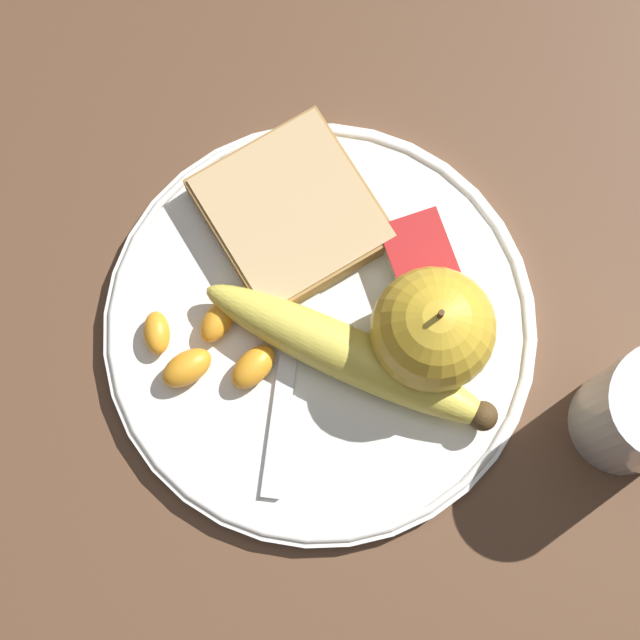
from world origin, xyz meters
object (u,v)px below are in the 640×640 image
(plate, at_px, (320,328))
(banana, at_px, (351,355))
(apple, at_px, (433,330))
(bread_slice, at_px, (291,213))
(fork, at_px, (291,341))
(jam_packet, at_px, (418,255))

(plate, bearing_deg, banana, 22.36)
(apple, relative_size, bread_slice, 0.69)
(plate, relative_size, banana, 1.70)
(apple, xyz_separation_m, bread_slice, (-0.11, -0.06, -0.03))
(banana, relative_size, bread_slice, 1.33)
(apple, height_order, fork, apple)
(apple, bearing_deg, plate, -117.29)
(plate, xyz_separation_m, fork, (0.00, -0.02, 0.01))
(fork, bearing_deg, jam_packet, -49.13)
(bread_slice, distance_m, fork, 0.08)
(jam_packet, bearing_deg, bread_slice, -127.96)
(plate, xyz_separation_m, apple, (0.03, 0.06, 0.04))
(bread_slice, xyz_separation_m, jam_packet, (0.05, 0.07, -0.00))
(banana, height_order, jam_packet, banana)
(jam_packet, bearing_deg, banana, -52.14)
(plate, height_order, jam_packet, jam_packet)
(fork, distance_m, jam_packet, 0.10)
(banana, height_order, bread_slice, banana)
(apple, bearing_deg, bread_slice, -152.56)
(jam_packet, bearing_deg, fork, -75.15)
(bread_slice, height_order, fork, bread_slice)
(banana, xyz_separation_m, bread_slice, (-0.10, -0.01, -0.01))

